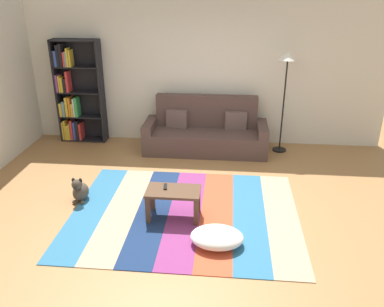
% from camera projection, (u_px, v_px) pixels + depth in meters
% --- Properties ---
extents(ground_plane, '(14.00, 14.00, 0.00)m').
position_uv_depth(ground_plane, '(191.00, 204.00, 5.77)').
color(ground_plane, '#9E7042').
extents(back_wall, '(6.80, 0.10, 2.70)m').
position_uv_depth(back_wall, '(204.00, 73.00, 7.55)').
color(back_wall, silver).
rests_on(back_wall, ground_plane).
extents(rug, '(3.11, 2.49, 0.01)m').
position_uv_depth(rug, '(185.00, 213.00, 5.53)').
color(rug, teal).
rests_on(rug, ground_plane).
extents(couch, '(2.26, 0.80, 1.00)m').
position_uv_depth(couch, '(206.00, 133.00, 7.47)').
color(couch, '#4C3833').
rests_on(couch, ground_plane).
extents(bookshelf, '(0.90, 0.28, 1.98)m').
position_uv_depth(bookshelf, '(75.00, 95.00, 7.72)').
color(bookshelf, black).
rests_on(bookshelf, ground_plane).
extents(coffee_table, '(0.72, 0.41, 0.41)m').
position_uv_depth(coffee_table, '(173.00, 196.00, 5.32)').
color(coffee_table, '#513826').
rests_on(coffee_table, rug).
extents(pouf, '(0.65, 0.49, 0.20)m').
position_uv_depth(pouf, '(217.00, 237.00, 4.83)').
color(pouf, white).
rests_on(pouf, rug).
extents(dog, '(0.22, 0.35, 0.40)m').
position_uv_depth(dog, '(80.00, 191.00, 5.80)').
color(dog, '#473D33').
rests_on(dog, ground_plane).
extents(standing_lamp, '(0.32, 0.32, 1.84)m').
position_uv_depth(standing_lamp, '(287.00, 69.00, 6.96)').
color(standing_lamp, black).
rests_on(standing_lamp, ground_plane).
extents(tv_remote, '(0.06, 0.15, 0.02)m').
position_uv_depth(tv_remote, '(165.00, 187.00, 5.35)').
color(tv_remote, black).
rests_on(tv_remote, coffee_table).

